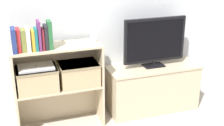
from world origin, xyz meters
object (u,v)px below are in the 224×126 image
object	(u,v)px
book_navy	(14,40)
laptop	(36,67)
book_ivory	(28,39)
book_maroon	(43,39)
book_olive	(23,40)
book_plum	(39,35)
book_mustard	(33,40)
baby_monitor	(93,37)
storage_basket_left	(37,78)
book_crimson	(18,40)
tv_stand	(152,87)
book_teal	(36,39)
book_forest	(50,35)
book_charcoal	(46,37)
storage_basket_right	(79,73)
tv	(155,41)

from	to	relation	value
book_navy	laptop	xyz separation A→B (m)	(0.17, 0.04, -0.29)
laptop	book_ivory	bearing A→B (deg)	-138.58
book_navy	book_maroon	bearing A→B (deg)	0.00
book_olive	book_plum	bearing A→B (deg)	0.00
book_mustard	baby_monitor	world-z (taller)	book_mustard
storage_basket_left	book_maroon	bearing A→B (deg)	-29.92
book_mustard	storage_basket_left	world-z (taller)	book_mustard
book_crimson	book_plum	world-z (taller)	book_plum
tv_stand	laptop	xyz separation A→B (m)	(-1.23, -0.04, 0.41)
book_olive	baby_monitor	xyz separation A→B (m)	(0.65, 0.06, -0.04)
book_olive	book_teal	bearing A→B (deg)	0.00
baby_monitor	laptop	xyz separation A→B (m)	(-0.56, -0.02, -0.24)
book_forest	baby_monitor	world-z (taller)	book_forest
tv_stand	book_forest	xyz separation A→B (m)	(-1.09, -0.08, 0.72)
book_charcoal	storage_basket_right	distance (m)	0.50
book_mustard	book_maroon	world-z (taller)	book_maroon
book_charcoal	book_ivory	bearing A→B (deg)	180.00
book_teal	book_crimson	bearing A→B (deg)	180.00
book_maroon	book_forest	distance (m)	0.07
book_charcoal	book_maroon	bearing A→B (deg)	180.00
book_maroon	book_forest	size ratio (longest dim) A/B	0.74
book_ivory	book_charcoal	world-z (taller)	book_charcoal
baby_monitor	laptop	distance (m)	0.61
tv	book_charcoal	size ratio (longest dim) A/B	3.11
baby_monitor	book_mustard	bearing A→B (deg)	-174.04
tv	book_olive	bearing A→B (deg)	-176.38
book_charcoal	laptop	distance (m)	0.31
tv	storage_basket_left	bearing A→B (deg)	-178.19
book_olive	book_plum	size ratio (longest dim) A/B	0.75
storage_basket_left	laptop	distance (m)	0.11
tv	book_navy	distance (m)	1.41
tv_stand	book_forest	world-z (taller)	book_forest
book_crimson	laptop	xyz separation A→B (m)	(0.13, 0.04, -0.28)
book_mustard	book_teal	distance (m)	0.03
tv_stand	storage_basket_right	distance (m)	0.88
book_olive	book_mustard	xyz separation A→B (m)	(0.08, 0.00, -0.01)
tv_stand	tv	world-z (taller)	tv
tv	book_mustard	distance (m)	1.25
book_olive	book_crimson	bearing A→B (deg)	180.00
book_charcoal	storage_basket_right	world-z (taller)	book_charcoal
book_maroon	storage_basket_left	xyz separation A→B (m)	(-0.08, 0.04, -0.39)
book_navy	book_olive	distance (m)	0.08
book_charcoal	laptop	world-z (taller)	book_charcoal
book_olive	book_charcoal	distance (m)	0.20
book_olive	book_teal	size ratio (longest dim) A/B	0.98
book_charcoal	tv	bearing A→B (deg)	4.24
laptop	book_navy	bearing A→B (deg)	-165.38
book_maroon	book_olive	bearing A→B (deg)	180.00
book_crimson	book_plum	xyz separation A→B (m)	(0.18, 0.00, 0.03)
storage_basket_right	laptop	bearing A→B (deg)	-180.00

